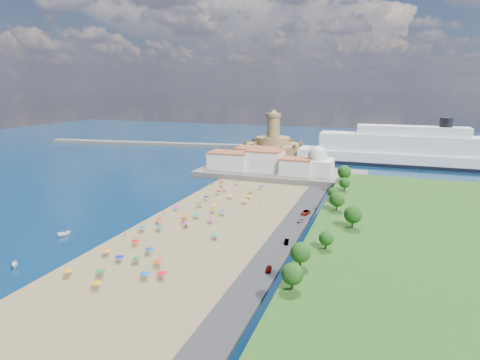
% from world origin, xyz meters
% --- Properties ---
extents(ground, '(700.00, 700.00, 0.00)m').
position_xyz_m(ground, '(0.00, 0.00, 0.00)').
color(ground, '#071938').
rests_on(ground, ground).
extents(terrace, '(90.00, 36.00, 3.00)m').
position_xyz_m(terrace, '(10.00, 73.00, 1.50)').
color(terrace, '#59544C').
rests_on(terrace, ground).
extents(jetty, '(18.00, 70.00, 2.40)m').
position_xyz_m(jetty, '(-12.00, 108.00, 1.20)').
color(jetty, '#59544C').
rests_on(jetty, ground).
extents(breakwater, '(199.03, 34.77, 2.60)m').
position_xyz_m(breakwater, '(-110.00, 153.00, 1.30)').
color(breakwater, '#59544C').
rests_on(breakwater, ground).
extents(waterfront_buildings, '(57.00, 29.00, 11.00)m').
position_xyz_m(waterfront_buildings, '(-3.05, 73.64, 7.88)').
color(waterfront_buildings, silver).
rests_on(waterfront_buildings, terrace).
extents(domed_building, '(16.00, 16.00, 15.00)m').
position_xyz_m(domed_building, '(30.00, 71.00, 8.97)').
color(domed_building, silver).
rests_on(domed_building, terrace).
extents(fortress, '(40.00, 40.00, 32.40)m').
position_xyz_m(fortress, '(-12.00, 138.00, 6.68)').
color(fortress, '#9D7C4E').
rests_on(fortress, ground).
extents(cruise_ship, '(136.90, 20.94, 29.88)m').
position_xyz_m(cruise_ship, '(77.39, 128.67, 8.85)').
color(cruise_ship, black).
rests_on(cruise_ship, ground).
extents(beach_parasols, '(30.66, 114.79, 2.20)m').
position_xyz_m(beach_parasols, '(-1.55, -10.34, 2.15)').
color(beach_parasols, gray).
rests_on(beach_parasols, beach).
extents(beachgoers, '(33.25, 73.11, 1.87)m').
position_xyz_m(beachgoers, '(-2.21, 13.61, 1.11)').
color(beachgoers, tan).
rests_on(beachgoers, beach).
extents(moored_boats, '(8.14, 26.84, 1.66)m').
position_xyz_m(moored_boats, '(-32.45, -47.65, 0.79)').
color(moored_boats, white).
rests_on(moored_boats, ground).
extents(parked_cars, '(3.15, 55.55, 1.42)m').
position_xyz_m(parked_cars, '(36.00, -5.38, 1.35)').
color(parked_cars, gray).
rests_on(parked_cars, promenade).
extents(hillside_trees, '(14.53, 108.96, 7.62)m').
position_xyz_m(hillside_trees, '(48.12, -3.49, 9.92)').
color(hillside_trees, '#382314').
rests_on(hillside_trees, hillside).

